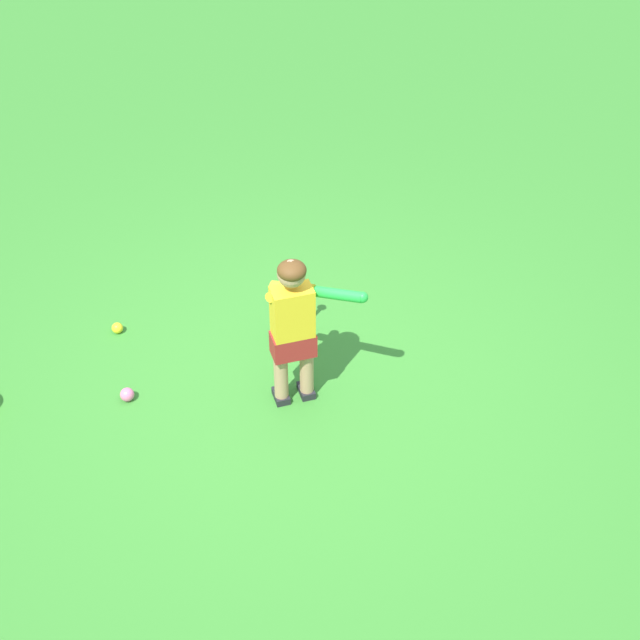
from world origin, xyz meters
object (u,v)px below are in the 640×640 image
play_ball_center_lawn (117,328)px  child_batter (295,319)px  batting_tee (291,327)px  play_ball_far_left (127,395)px

play_ball_center_lawn → child_batter: bearing=6.2°
play_ball_center_lawn → batting_tee: batting_tee is taller
play_ball_center_lawn → batting_tee: 1.24m
play_ball_far_left → batting_tee: (0.53, 1.10, 0.06)m
child_batter → play_ball_far_left: 1.25m
child_batter → batting_tee: child_batter is taller
play_ball_far_left → batting_tee: 1.22m
play_ball_far_left → play_ball_center_lawn: (-0.54, 0.47, -0.01)m
child_batter → batting_tee: bearing=128.2°
play_ball_far_left → play_ball_center_lawn: 0.72m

